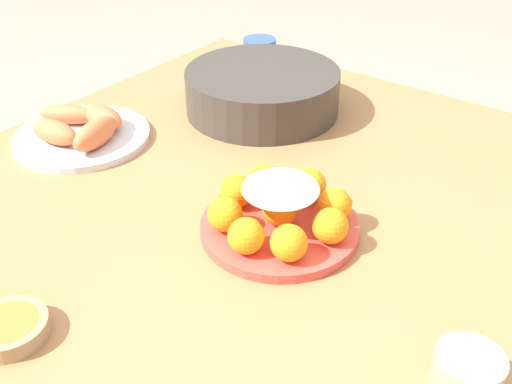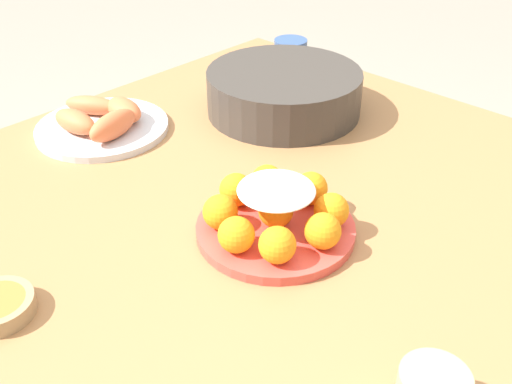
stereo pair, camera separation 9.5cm
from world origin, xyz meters
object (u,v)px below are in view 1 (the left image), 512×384
(dining_table, at_px, (236,241))
(cake_plate, at_px, (280,214))
(cup_near, at_px, (466,377))
(seafood_platter, at_px, (82,131))
(sauce_bowl, at_px, (10,328))
(serving_bowl, at_px, (262,90))
(cup_far, at_px, (259,52))

(dining_table, distance_m, cake_plate, 0.18)
(cake_plate, xyz_separation_m, cup_near, (-0.13, -0.34, -0.00))
(seafood_platter, bearing_deg, sauce_bowl, -139.56)
(dining_table, bearing_deg, serving_bowl, 27.96)
(dining_table, height_order, cup_near, cup_near)
(cake_plate, distance_m, cup_far, 0.70)
(sauce_bowl, height_order, cup_near, cup_near)
(serving_bowl, relative_size, sauce_bowl, 3.40)
(serving_bowl, bearing_deg, dining_table, -152.04)
(dining_table, relative_size, seafood_platter, 4.56)
(serving_bowl, bearing_deg, cup_far, 37.64)
(cake_plate, bearing_deg, serving_bowl, 39.54)
(sauce_bowl, bearing_deg, dining_table, -3.66)
(cake_plate, bearing_deg, dining_table, 71.85)
(serving_bowl, xyz_separation_m, sauce_bowl, (-0.71, -0.13, -0.04))
(seafood_platter, bearing_deg, serving_bowl, -32.41)
(seafood_platter, xyz_separation_m, cup_far, (0.53, -0.04, 0.01))
(cake_plate, height_order, seafood_platter, cake_plate)
(sauce_bowl, height_order, cup_far, cup_far)
(dining_table, height_order, sauce_bowl, sauce_bowl)
(sauce_bowl, xyz_separation_m, cup_near, (0.25, -0.49, 0.02))
(dining_table, distance_m, cup_near, 0.51)
(dining_table, xyz_separation_m, cup_near, (-0.17, -0.46, 0.13))
(serving_bowl, bearing_deg, seafood_platter, 147.59)
(sauce_bowl, relative_size, cup_far, 1.17)
(serving_bowl, relative_size, cup_far, 3.99)
(seafood_platter, distance_m, cup_far, 0.53)
(cake_plate, bearing_deg, sauce_bowl, 158.87)
(dining_table, relative_size, sauce_bowl, 12.62)
(cup_far, bearing_deg, cake_plate, -141.18)
(dining_table, height_order, serving_bowl, serving_bowl)
(seafood_platter, relative_size, cup_far, 3.25)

